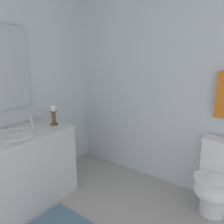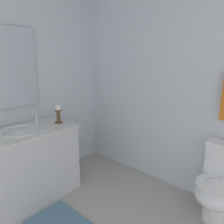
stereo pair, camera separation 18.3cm
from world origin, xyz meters
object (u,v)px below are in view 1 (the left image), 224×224
candle_holder_tall (54,115)px  towel_near_vanity (222,95)px  sink_basin (16,138)px  toilet (216,180)px  vanity_cabinet (20,170)px

candle_holder_tall → towel_near_vanity: bearing=28.4°
sink_basin → toilet: sink_basin is taller
candle_holder_tall → towel_near_vanity: size_ratio=0.48×
sink_basin → candle_holder_tall: (0.04, 0.44, 0.16)m
vanity_cabinet → candle_holder_tall: size_ratio=4.97×
candle_holder_tall → toilet: candle_holder_tall is taller
vanity_cabinet → toilet: vanity_cabinet is taller
vanity_cabinet → candle_holder_tall: 0.68m
vanity_cabinet → sink_basin: (0.00, 0.00, 0.36)m
toilet → towel_near_vanity: 0.86m
sink_basin → toilet: size_ratio=0.54×
vanity_cabinet → sink_basin: 0.36m
sink_basin → towel_near_vanity: size_ratio=0.86×
sink_basin → candle_holder_tall: size_ratio=1.78×
candle_holder_tall → toilet: size_ratio=0.30×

